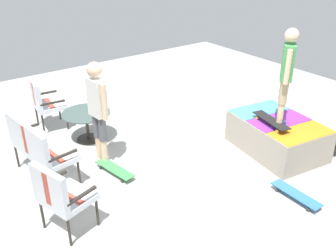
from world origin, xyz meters
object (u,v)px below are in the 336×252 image
(patio_table, at_px, (87,121))
(person_watching, at_px, (98,106))
(person_skater, at_px, (286,72))
(skateboard_by_bench, at_px, (115,169))
(skate_ramp, at_px, (278,135))
(patio_bench, at_px, (36,145))
(skateboard_spare, at_px, (296,194))
(skateboard_on_ramp, at_px, (271,121))
(patio_chair_near_house, at_px, (43,100))
(patio_chair_by_wall, at_px, (59,193))

(patio_table, relative_size, person_watching, 0.50)
(person_skater, height_order, skateboard_by_bench, person_skater)
(skate_ramp, relative_size, patio_bench, 1.62)
(person_skater, distance_m, skateboard_spare, 1.93)
(patio_table, bearing_deg, skateboard_on_ramp, -136.70)
(patio_bench, relative_size, skateboard_by_bench, 1.59)
(patio_bench, bearing_deg, skateboard_spare, -134.34)
(patio_bench, height_order, skateboard_spare, patio_bench)
(skate_ramp, relative_size, skateboard_on_ramp, 2.58)
(patio_bench, distance_m, skateboard_spare, 4.00)
(person_watching, distance_m, person_skater, 3.07)
(person_skater, relative_size, skateboard_spare, 2.05)
(patio_bench, bearing_deg, skate_ramp, -113.83)
(person_watching, bearing_deg, person_skater, -122.38)
(skateboard_spare, bearing_deg, person_skater, -36.32)
(skate_ramp, bearing_deg, person_watching, 61.38)
(patio_bench, distance_m, patio_table, 1.40)
(skateboard_on_ramp, bearing_deg, skateboard_spare, 149.99)
(patio_bench, distance_m, person_skater, 4.10)
(skateboard_spare, bearing_deg, patio_chair_near_house, 25.44)
(patio_chair_near_house, xyz_separation_m, person_skater, (-3.47, -2.85, 0.95))
(patio_chair_by_wall, height_order, patio_table, patio_chair_by_wall)
(patio_chair_by_wall, relative_size, skateboard_spare, 1.27)
(skate_ramp, bearing_deg, patio_bench, 66.17)
(patio_bench, xyz_separation_m, skateboard_spare, (-2.77, -2.84, -0.53))
(skate_ramp, bearing_deg, patio_chair_by_wall, 85.85)
(skateboard_on_ramp, bearing_deg, patio_bench, 63.89)
(patio_chair_near_house, xyz_separation_m, skateboard_on_ramp, (-3.39, -2.75, 0.08))
(skate_ramp, height_order, skateboard_by_bench, skate_ramp)
(skate_ramp, height_order, skateboard_spare, skate_ramp)
(skateboard_on_ramp, bearing_deg, patio_chair_by_wall, 85.03)
(skate_ramp, relative_size, skateboard_by_bench, 2.58)
(person_watching, bearing_deg, skateboard_on_ramp, -122.09)
(skate_ramp, relative_size, person_skater, 1.29)
(person_watching, relative_size, skateboard_spare, 2.23)
(patio_table, relative_size, skateboard_by_bench, 1.09)
(patio_table, xyz_separation_m, person_watching, (-0.89, 0.16, 0.66))
(patio_chair_near_house, xyz_separation_m, person_watching, (-1.85, -0.30, 0.45))
(person_skater, xyz_separation_m, skateboard_by_bench, (1.20, 2.56, -1.48))
(patio_chair_by_wall, bearing_deg, patio_table, -32.72)
(skate_ramp, distance_m, person_watching, 3.24)
(patio_chair_by_wall, distance_m, skateboard_on_ramp, 3.66)
(skate_ramp, distance_m, skateboard_by_bench, 2.97)
(skate_ramp, bearing_deg, patio_chair_near_house, 42.34)
(patio_chair_near_house, relative_size, skateboard_on_ramp, 1.24)
(patio_chair_by_wall, bearing_deg, person_skater, -96.11)
(skateboard_by_bench, bearing_deg, patio_chair_by_wall, 123.59)
(patio_table, distance_m, skateboard_by_bench, 1.37)
(skate_ramp, relative_size, patio_chair_near_house, 2.08)
(patio_chair_near_house, relative_size, skateboard_spare, 1.27)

